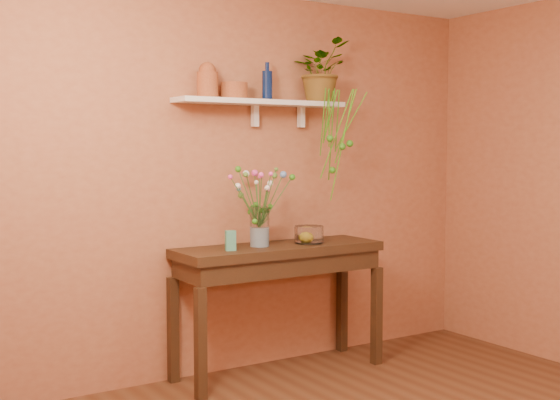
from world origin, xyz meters
The scene contains 13 objects.
room centered at (0.00, 0.00, 1.35)m, with size 4.04×4.04×2.70m.
sideboard centered at (0.11, 1.74, 0.78)m, with size 1.51×0.48×0.92m.
wall_shelf centered at (0.06, 1.87, 1.92)m, with size 1.30×0.24×0.19m.
terracotta_jug centered at (-0.38, 1.87, 2.05)m, with size 0.15×0.15×0.24m.
terracotta_pot centered at (-0.16, 1.89, 1.99)m, with size 0.19×0.19×0.11m, color #9B532C.
blue_bottle centered at (0.10, 1.88, 2.05)m, with size 0.09×0.09×0.27m.
spider_plant centered at (0.56, 1.88, 2.17)m, with size 0.42×0.36×0.47m, color #358019.
plant_fronds centered at (0.60, 1.71, 1.66)m, with size 0.49×0.31×0.81m.
glass_vase centered at (-0.04, 1.75, 1.03)m, with size 0.13×0.13×0.28m.
bouquet centered at (-0.04, 1.75, 1.32)m, with size 0.49×0.43×0.43m.
glass_bowl centered at (0.35, 1.71, 0.97)m, with size 0.21×0.21×0.12m.
lemon centered at (0.33, 1.71, 0.96)m, with size 0.08×0.08×0.08m, color gold.
carton centered at (-0.31, 1.68, 0.98)m, with size 0.07×0.05×0.13m, color teal.
Camera 1 is at (-2.63, -2.59, 1.60)m, focal length 47.02 mm.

